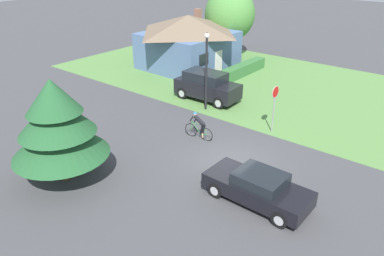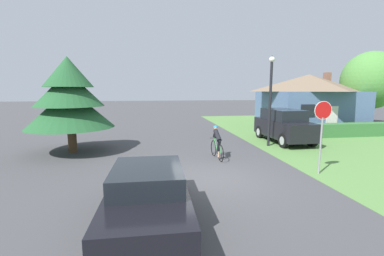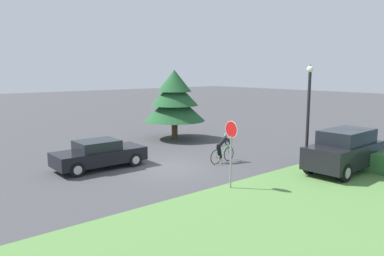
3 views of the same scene
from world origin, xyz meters
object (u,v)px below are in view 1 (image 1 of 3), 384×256
Objects in this scene: cyclist at (199,126)px; parked_suv_right at (207,86)px; cottage_house at (188,41)px; sedan_left_lane at (258,188)px; street_lamp at (206,65)px; deciduous_tree_right at (230,14)px; stop_sign at (275,100)px; conifer_tall_near at (57,124)px.

parked_suv_right reaches higher than cyclist.
cottage_house is 1.71× the size of parked_suv_right.
cyclist is at bearing 120.88° from parked_suv_right.
street_lamp reaches higher than sedan_left_lane.
sedan_left_lane is (-13.56, -14.81, -1.64)m from cottage_house.
cottage_house is 5.60m from deciduous_tree_right.
conifer_tall_near reaches higher than stop_sign.
cyclist is 0.40× the size of parked_suv_right.
street_lamp is 10.67m from conifer_tall_near.
cyclist is at bearing -148.39° from street_lamp.
cottage_house reaches higher than cyclist.
stop_sign is 17.00m from deciduous_tree_right.
cottage_house is at bearing 45.98° from street_lamp.
deciduous_tree_right is at bearing -52.56° from sedan_left_lane.
stop_sign is 0.55× the size of street_lamp.
sedan_left_lane is 0.88× the size of street_lamp.
stop_sign is 11.60m from conifer_tall_near.
street_lamp is (-6.89, -7.13, 0.68)m from cottage_house.
conifer_tall_near is at bearing 27.96° from sedan_left_lane.
deciduous_tree_right is (5.29, -0.75, 1.66)m from cottage_house.
sedan_left_lane is 0.69× the size of deciduous_tree_right.
stop_sign reaches higher than cyclist.
cottage_house is 14.10m from stop_sign.
street_lamp is at bearing -132.35° from cottage_house.
parked_suv_right is 6.29m from stop_sign.
cyclist is 0.65× the size of stop_sign.
sedan_left_lane is at bearing -143.29° from deciduous_tree_right.
deciduous_tree_right is at bearing -6.41° from cottage_house.
cyclist is 18.25m from deciduous_tree_right.
cyclist is 5.95m from parked_suv_right.
street_lamp is at bearing -0.45° from conifer_tall_near.
conifer_tall_near is (-7.08, 2.29, 2.07)m from cyclist.
conifer_tall_near is at bearing -24.17° from stop_sign.
deciduous_tree_right reaches higher than street_lamp.
cottage_house is at bearing 21.87° from conifer_tall_near.
deciduous_tree_right is (18.86, 14.06, 3.30)m from sedan_left_lane.
cottage_house is 1.20× the size of deciduous_tree_right.
street_lamp is at bearing 122.89° from parked_suv_right.
sedan_left_lane is 0.98× the size of parked_suv_right.
deciduous_tree_right reaches higher than conifer_tall_near.
cyclist is 4.79m from street_lamp.
parked_suv_right is 0.70× the size of deciduous_tree_right.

